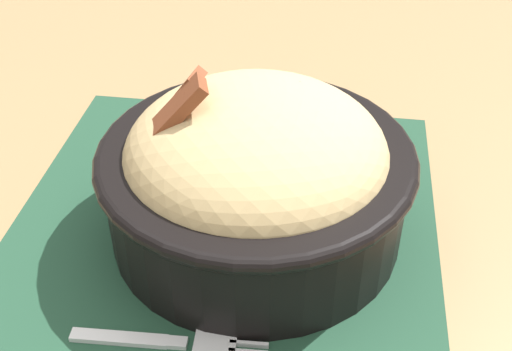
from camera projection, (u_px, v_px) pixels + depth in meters
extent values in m
cube|color=#99754C|center=(229.00, 302.00, 0.46)|extent=(1.14, 0.85, 0.03)
cylinder|color=olive|center=(64.00, 198.00, 1.11)|extent=(0.04, 0.04, 0.68)
cylinder|color=olive|center=(511.00, 233.00, 1.04)|extent=(0.04, 0.04, 0.68)
cube|color=#1E422D|center=(213.00, 266.00, 0.47)|extent=(0.43, 0.33, 0.00)
cylinder|color=black|center=(256.00, 191.00, 0.47)|extent=(0.21, 0.21, 0.07)
torus|color=black|center=(256.00, 156.00, 0.45)|extent=(0.22, 0.22, 0.01)
ellipsoid|color=tan|center=(256.00, 155.00, 0.45)|extent=(0.25, 0.25, 0.09)
sphere|color=#357F22|center=(294.00, 138.00, 0.42)|extent=(0.03, 0.03, 0.03)
sphere|color=#357F22|center=(296.00, 102.00, 0.46)|extent=(0.03, 0.03, 0.03)
cylinder|color=orange|center=(240.00, 124.00, 0.44)|extent=(0.02, 0.03, 0.01)
cylinder|color=orange|center=(253.00, 119.00, 0.45)|extent=(0.03, 0.02, 0.01)
cylinder|color=orange|center=(323.00, 142.00, 0.43)|extent=(0.02, 0.03, 0.01)
cube|color=brown|center=(178.00, 100.00, 0.44)|extent=(0.03, 0.04, 0.05)
cube|color=brown|center=(173.00, 112.00, 0.44)|extent=(0.02, 0.04, 0.04)
cube|color=brown|center=(171.00, 116.00, 0.42)|extent=(0.03, 0.05, 0.05)
cube|color=silver|center=(119.00, 338.00, 0.41)|extent=(0.01, 0.06, 0.00)
cube|color=silver|center=(177.00, 343.00, 0.41)|extent=(0.01, 0.01, 0.00)
cube|color=silver|center=(208.00, 345.00, 0.41)|extent=(0.02, 0.03, 0.00)
cube|color=silver|center=(249.00, 344.00, 0.41)|extent=(0.00, 0.02, 0.00)
cube|color=silver|center=(250.00, 337.00, 0.41)|extent=(0.00, 0.02, 0.00)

